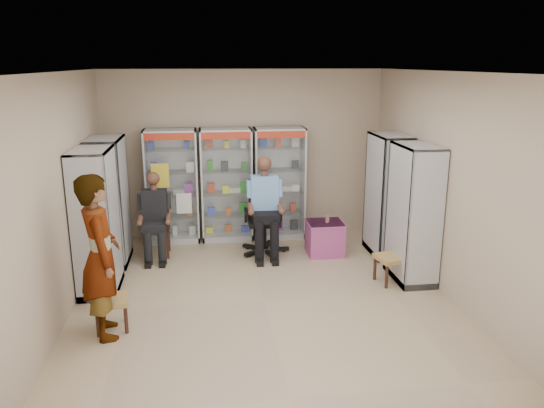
{
  "coord_description": "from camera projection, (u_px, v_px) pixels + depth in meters",
  "views": [
    {
      "loc": [
        -0.76,
        -6.49,
        3.11
      ],
      "look_at": [
        0.2,
        0.7,
        1.17
      ],
      "focal_mm": 35.0,
      "sensor_mm": 36.0,
      "label": 1
    }
  ],
  "objects": [
    {
      "name": "floor",
      "position": [
        264.0,
        302.0,
        7.12
      ],
      "size": [
        6.0,
        6.0,
        0.0
      ],
      "primitive_type": "plane",
      "color": "tan",
      "rests_on": "ground"
    },
    {
      "name": "room_shell",
      "position": [
        264.0,
        157.0,
        6.61
      ],
      "size": [
        5.02,
        6.02,
        3.01
      ],
      "color": "tan",
      "rests_on": "ground"
    },
    {
      "name": "cabinet_back_left",
      "position": [
        172.0,
        186.0,
        9.31
      ],
      "size": [
        0.9,
        0.5,
        2.0
      ],
      "primitive_type": "cube",
      "color": "silver",
      "rests_on": "floor"
    },
    {
      "name": "cabinet_back_mid",
      "position": [
        226.0,
        185.0,
        9.43
      ],
      "size": [
        0.9,
        0.5,
        2.0
      ],
      "primitive_type": "cube",
      "color": "#B5B6BC",
      "rests_on": "floor"
    },
    {
      "name": "cabinet_back_right",
      "position": [
        279.0,
        183.0,
        9.55
      ],
      "size": [
        0.9,
        0.5,
        2.0
      ],
      "primitive_type": "cube",
      "color": "silver",
      "rests_on": "floor"
    },
    {
      "name": "cabinet_right_far",
      "position": [
        387.0,
        195.0,
        8.68
      ],
      "size": [
        0.9,
        0.5,
        2.0
      ],
      "primitive_type": "cube",
      "rotation": [
        0.0,
        0.0,
        1.57
      ],
      "color": "#B9BDC1",
      "rests_on": "floor"
    },
    {
      "name": "cabinet_right_near",
      "position": [
        414.0,
        214.0,
        7.62
      ],
      "size": [
        0.9,
        0.5,
        2.0
      ],
      "primitive_type": "cube",
      "rotation": [
        0.0,
        0.0,
        1.57
      ],
      "color": "#ACAFB3",
      "rests_on": "floor"
    },
    {
      "name": "cabinet_left_far",
      "position": [
        109.0,
        202.0,
        8.3
      ],
      "size": [
        0.9,
        0.5,
        2.0
      ],
      "primitive_type": "cube",
      "rotation": [
        0.0,
        0.0,
        -1.57
      ],
      "color": "#A1A4A7",
      "rests_on": "floor"
    },
    {
      "name": "cabinet_left_near",
      "position": [
        96.0,
        222.0,
        7.24
      ],
      "size": [
        0.9,
        0.5,
        2.0
      ],
      "primitive_type": "cube",
      "rotation": [
        0.0,
        0.0,
        -1.57
      ],
      "color": "#B0B3B8",
      "rests_on": "floor"
    },
    {
      "name": "wooden_chair",
      "position": [
        156.0,
        228.0,
        8.71
      ],
      "size": [
        0.42,
        0.42,
        0.94
      ],
      "primitive_type": "cube",
      "color": "black",
      "rests_on": "floor"
    },
    {
      "name": "seated_customer",
      "position": [
        155.0,
        217.0,
        8.61
      ],
      "size": [
        0.44,
        0.6,
        1.34
      ],
      "primitive_type": null,
      "color": "black",
      "rests_on": "floor"
    },
    {
      "name": "office_chair",
      "position": [
        264.0,
        218.0,
        8.81
      ],
      "size": [
        0.68,
        0.68,
        1.21
      ],
      "primitive_type": "cube",
      "rotation": [
        0.0,
        0.0,
        -0.03
      ],
      "color": "black",
      "rests_on": "floor"
    },
    {
      "name": "seated_shopkeeper",
      "position": [
        264.0,
        209.0,
        8.72
      ],
      "size": [
        0.53,
        0.72,
        1.55
      ],
      "primitive_type": null,
      "rotation": [
        0.0,
        0.0,
        -0.03
      ],
      "color": "#71A7E1",
      "rests_on": "floor"
    },
    {
      "name": "pink_trunk",
      "position": [
        325.0,
        238.0,
        8.83
      ],
      "size": [
        0.58,
        0.55,
        0.55
      ],
      "primitive_type": "cube",
      "rotation": [
        0.0,
        0.0,
        -0.0
      ],
      "color": "#C34E96",
      "rests_on": "floor"
    },
    {
      "name": "tea_glass",
      "position": [
        327.0,
        219.0,
        8.75
      ],
      "size": [
        0.07,
        0.07,
        0.11
      ],
      "primitive_type": "cylinder",
      "color": "#5B1307",
      "rests_on": "pink_trunk"
    },
    {
      "name": "woven_stool_a",
      "position": [
        391.0,
        269.0,
        7.69
      ],
      "size": [
        0.48,
        0.48,
        0.41
      ],
      "primitive_type": "cube",
      "rotation": [
        0.0,
        0.0,
        0.21
      ],
      "color": "#AE7149",
      "rests_on": "floor"
    },
    {
      "name": "woven_stool_b",
      "position": [
        112.0,
        314.0,
        6.35
      ],
      "size": [
        0.45,
        0.45,
        0.4
      ],
      "primitive_type": "cube",
      "rotation": [
        0.0,
        0.0,
        0.15
      ],
      "color": "#AC8A48",
      "rests_on": "floor"
    },
    {
      "name": "standing_man",
      "position": [
        100.0,
        257.0,
        6.04
      ],
      "size": [
        0.63,
        0.8,
        1.94
      ],
      "primitive_type": "imported",
      "rotation": [
        0.0,
        0.0,
        1.83
      ],
      "color": "gray",
      "rests_on": "floor"
    }
  ]
}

